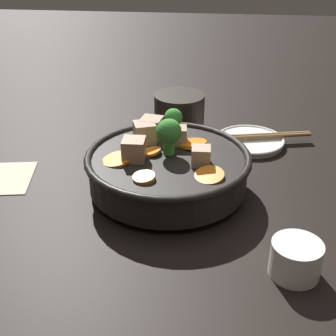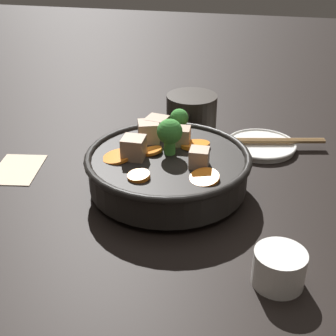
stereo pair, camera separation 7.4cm
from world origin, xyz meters
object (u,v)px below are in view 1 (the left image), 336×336
Objects in this scene: tea_cup at (296,259)px; chopsticks_pair at (250,136)px; dark_mug at (178,115)px; stirfry_bowl at (168,166)px; side_saucer at (250,141)px.

chopsticks_pair is at bearing -174.30° from tea_cup.
dark_mug is (-0.40, -0.18, 0.02)m from tea_cup.
stirfry_bowl is 0.26m from tea_cup.
stirfry_bowl is at bearing 0.51° from dark_mug.
chopsticks_pair reaches higher than side_saucer.
stirfry_bowl is 4.13× the size of tea_cup.
stirfry_bowl is 0.23m from side_saucer.
side_saucer is 0.56× the size of chopsticks_pair.
side_saucer is (-0.18, 0.14, -0.04)m from stirfry_bowl.
side_saucer is at bearing 78.93° from dark_mug.
side_saucer is 0.37m from tea_cup.
tea_cup is 0.52× the size of dark_mug.
tea_cup is 0.27× the size of chopsticks_pair.
side_saucer is 0.01m from chopsticks_pair.
stirfry_bowl is at bearing -37.50° from chopsticks_pair.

